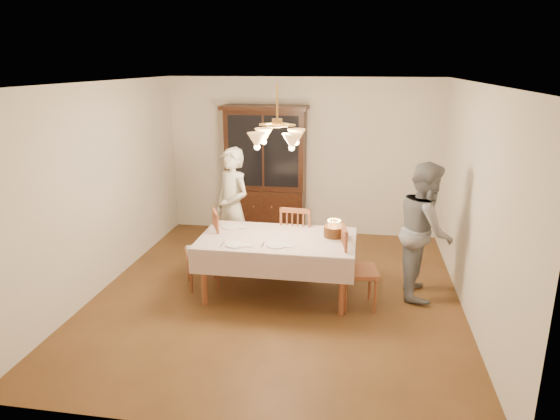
% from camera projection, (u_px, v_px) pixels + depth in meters
% --- Properties ---
extents(ground, '(5.00, 5.00, 0.00)m').
position_uv_depth(ground, '(277.00, 294.00, 6.33)').
color(ground, '#553318').
rests_on(ground, ground).
extents(room_shell, '(5.00, 5.00, 5.00)m').
position_uv_depth(room_shell, '(277.00, 172.00, 5.88)').
color(room_shell, white).
rests_on(room_shell, ground).
extents(dining_table, '(1.90, 1.10, 0.76)m').
position_uv_depth(dining_table, '(277.00, 243.00, 6.13)').
color(dining_table, brown).
rests_on(dining_table, ground).
extents(china_hutch, '(1.38, 0.54, 2.16)m').
position_uv_depth(china_hutch, '(265.00, 174.00, 8.25)').
color(china_hutch, black).
rests_on(china_hutch, ground).
extents(chair_far_side, '(0.47, 0.45, 1.00)m').
position_uv_depth(chair_far_side, '(298.00, 244.00, 6.79)').
color(chair_far_side, brown).
rests_on(chair_far_side, ground).
extents(chair_left_end, '(0.56, 0.57, 1.00)m').
position_uv_depth(chair_left_end, '(203.00, 253.00, 6.45)').
color(chair_left_end, brown).
rests_on(chair_left_end, ground).
extents(chair_right_end, '(0.48, 0.50, 1.00)m').
position_uv_depth(chair_right_end, '(358.00, 272.00, 5.89)').
color(chair_right_end, brown).
rests_on(chair_right_end, ground).
extents(elderly_woman, '(0.74, 0.70, 1.70)m').
position_uv_depth(elderly_woman, '(233.00, 208.00, 7.03)').
color(elderly_woman, beige).
rests_on(elderly_woman, ground).
extents(adult_in_grey, '(0.66, 0.83, 1.69)m').
position_uv_depth(adult_in_grey, '(425.00, 230.00, 6.10)').
color(adult_in_grey, slate).
rests_on(adult_in_grey, ground).
extents(birthday_cake, '(0.30, 0.30, 0.23)m').
position_uv_depth(birthday_cake, '(334.00, 232.00, 6.08)').
color(birthday_cake, white).
rests_on(birthday_cake, dining_table).
extents(place_setting_near_left, '(0.38, 0.23, 0.02)m').
position_uv_depth(place_setting_near_left, '(237.00, 245.00, 5.84)').
color(place_setting_near_left, white).
rests_on(place_setting_near_left, dining_table).
extents(place_setting_near_right, '(0.38, 0.23, 0.02)m').
position_uv_depth(place_setting_near_right, '(277.00, 245.00, 5.82)').
color(place_setting_near_right, white).
rests_on(place_setting_near_right, dining_table).
extents(place_setting_far_left, '(0.38, 0.23, 0.02)m').
position_uv_depth(place_setting_far_left, '(232.00, 227.00, 6.49)').
color(place_setting_far_left, white).
rests_on(place_setting_far_left, dining_table).
extents(chandelier, '(0.62, 0.62, 0.73)m').
position_uv_depth(chandelier, '(277.00, 138.00, 5.76)').
color(chandelier, '#BF8C3F').
rests_on(chandelier, ground).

